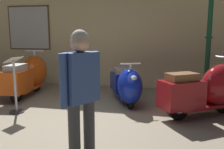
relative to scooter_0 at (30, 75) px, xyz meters
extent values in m
plane|color=gray|center=(1.73, -1.84, -0.51)|extent=(60.00, 60.00, 0.00)
cube|color=#CCB784|center=(1.73, 1.48, 1.11)|extent=(18.00, 0.20, 3.22)
cube|color=brown|center=(-0.77, 1.37, 1.20)|extent=(1.36, 0.03, 1.32)
cube|color=#B2B2AD|center=(-0.77, 1.35, 1.20)|extent=(1.28, 0.01, 1.24)
cylinder|color=black|center=(-0.03, 0.35, -0.28)|extent=(0.13, 0.45, 0.45)
cylinder|color=silver|center=(-0.03, 0.35, -0.28)|extent=(0.13, 0.21, 0.20)
cylinder|color=black|center=(0.07, -0.71, -0.28)|extent=(0.13, 0.45, 0.45)
cylinder|color=silver|center=(0.07, -0.71, -0.28)|extent=(0.13, 0.21, 0.20)
cube|color=#C6470F|center=(0.02, -0.18, -0.30)|extent=(0.50, 1.10, 0.06)
ellipsoid|color=#C6470F|center=(-0.03, 0.29, 0.04)|extent=(0.67, 0.99, 0.85)
cube|color=#C6470F|center=(0.07, -0.67, -0.04)|extent=(0.52, 0.80, 0.49)
cube|color=gray|center=(0.07, -0.67, 0.28)|extent=(0.36, 0.57, 0.13)
sphere|color=silver|center=(-0.06, 0.60, 0.27)|extent=(0.17, 0.17, 0.17)
cylinder|color=silver|center=(-0.03, 0.33, 0.43)|extent=(0.05, 0.05, 0.31)
cylinder|color=silver|center=(-0.03, 0.33, 0.58)|extent=(0.49, 0.08, 0.04)
cylinder|color=black|center=(2.66, -0.65, -0.31)|extent=(0.22, 0.38, 0.38)
cylinder|color=silver|center=(2.66, -0.65, -0.31)|extent=(0.15, 0.19, 0.17)
cylinder|color=black|center=(2.29, 0.18, -0.31)|extent=(0.22, 0.38, 0.38)
cylinder|color=silver|center=(2.29, 0.18, -0.31)|extent=(0.15, 0.19, 0.17)
cube|color=navy|center=(2.47, -0.24, -0.33)|extent=(0.68, 0.97, 0.05)
ellipsoid|color=navy|center=(2.64, -0.61, -0.04)|extent=(0.78, 0.94, 0.73)
cube|color=navy|center=(2.31, 0.14, -0.10)|extent=(0.61, 0.75, 0.42)
cube|color=gray|center=(2.31, 0.14, 0.16)|extent=(0.43, 0.53, 0.11)
sphere|color=silver|center=(2.75, -0.85, 0.16)|extent=(0.14, 0.14, 0.14)
cylinder|color=silver|center=(2.65, -0.63, 0.29)|extent=(0.04, 0.04, 0.27)
cylinder|color=silver|center=(2.65, -0.63, 0.43)|extent=(0.40, 0.20, 0.03)
cylinder|color=black|center=(4.47, -0.52, -0.28)|extent=(0.42, 0.32, 0.45)
cylinder|color=silver|center=(4.47, -0.52, -0.28)|extent=(0.23, 0.20, 0.20)
cylinder|color=black|center=(3.60, -1.12, -0.28)|extent=(0.42, 0.32, 0.45)
cylinder|color=silver|center=(3.60, -1.12, -0.28)|extent=(0.23, 0.20, 0.20)
cube|color=maroon|center=(4.03, -0.82, -0.30)|extent=(1.10, 0.93, 0.06)
ellipsoid|color=maroon|center=(4.43, -0.55, 0.04)|extent=(1.10, 1.01, 0.85)
cube|color=maroon|center=(3.63, -1.09, -0.04)|extent=(0.88, 0.79, 0.49)
cube|color=brown|center=(3.63, -1.09, 0.28)|extent=(0.62, 0.56, 0.13)
cube|color=silver|center=(4.27, -0.32, -0.02)|extent=(0.63, 0.43, 0.03)
cylinder|color=#144728|center=(4.30, 0.52, -0.42)|extent=(0.28, 0.28, 0.18)
cylinder|color=#144728|center=(4.30, 0.52, 0.83)|extent=(0.11, 0.11, 2.30)
torus|color=#144728|center=(4.30, 0.52, 0.94)|extent=(0.19, 0.19, 0.04)
cylinder|color=#38383D|center=(2.48, -2.89, -0.04)|extent=(0.13, 0.13, 0.78)
cylinder|color=#38383D|center=(2.37, -3.06, -0.04)|extent=(0.13, 0.13, 0.78)
cube|color=#334C8C|center=(2.43, -2.98, 0.56)|extent=(0.36, 0.41, 0.55)
cylinder|color=#334C8C|center=(2.55, -2.79, 0.55)|extent=(0.09, 0.09, 0.57)
cylinder|color=#334C8C|center=(2.30, -3.16, 0.55)|extent=(0.09, 0.09, 0.57)
sphere|color=tan|center=(2.43, -2.98, 0.93)|extent=(0.21, 0.21, 0.21)
sphere|color=gray|center=(2.43, -2.98, 0.98)|extent=(0.19, 0.19, 0.19)
cylinder|color=#333338|center=(0.50, -1.37, -0.49)|extent=(0.28, 0.28, 0.02)
cylinder|color=#A5A5AD|center=(0.50, -1.37, 0.02)|extent=(0.04, 0.04, 1.00)
cube|color=silver|center=(0.50, -1.37, 0.54)|extent=(0.28, 0.35, 0.12)
camera|label=1|loc=(3.32, -5.48, 1.03)|focal=39.01mm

